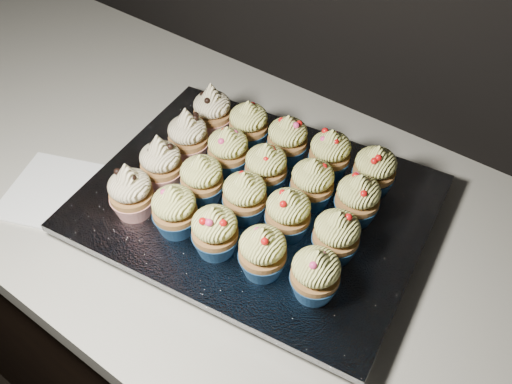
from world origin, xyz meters
TOP-DOWN VIEW (x-y plane):
  - cabinet at (0.00, 1.70)m, footprint 2.40×0.60m
  - worktop at (0.00, 1.70)m, footprint 2.44×0.64m
  - napkin at (-0.27, 1.54)m, footprint 0.19×0.19m
  - baking_tray at (0.01, 1.69)m, footprint 0.49×0.40m
  - foil_lining at (0.01, 1.69)m, footprint 0.53×0.44m
  - cupcake_0 at (-0.12, 1.57)m, footprint 0.06×0.06m
  - cupcake_1 at (-0.05, 1.58)m, footprint 0.06×0.06m
  - cupcake_2 at (0.02, 1.58)m, footprint 0.06×0.06m
  - cupcake_3 at (0.09, 1.59)m, footprint 0.06×0.06m
  - cupcake_4 at (0.16, 1.60)m, footprint 0.06×0.06m
  - cupcake_5 at (-0.12, 1.63)m, footprint 0.06×0.06m
  - cupcake_6 at (-0.06, 1.65)m, footprint 0.06×0.06m
  - cupcake_7 at (0.01, 1.66)m, footprint 0.06×0.06m
  - cupcake_8 at (0.08, 1.66)m, footprint 0.06×0.06m
  - cupcake_9 at (0.15, 1.67)m, footprint 0.06×0.06m
  - cupcake_10 at (-0.13, 1.70)m, footprint 0.06×0.06m
  - cupcake_11 at (-0.06, 1.72)m, footprint 0.06×0.06m
  - cupcake_12 at (0.00, 1.72)m, footprint 0.06×0.06m
  - cupcake_13 at (0.07, 1.73)m, footprint 0.06×0.06m
  - cupcake_14 at (0.14, 1.74)m, footprint 0.06×0.06m
  - cupcake_15 at (-0.14, 1.77)m, footprint 0.06×0.06m
  - cupcake_16 at (-0.08, 1.78)m, footprint 0.06×0.06m
  - cupcake_17 at (-0.01, 1.79)m, footprint 0.06×0.06m
  - cupcake_18 at (0.06, 1.80)m, footprint 0.06×0.06m
  - cupcake_19 at (0.13, 1.81)m, footprint 0.06×0.06m

SIDE VIEW (x-z plane):
  - cabinet at x=0.00m, z-range 0.00..0.86m
  - worktop at x=0.00m, z-range 0.86..0.90m
  - napkin at x=-0.27m, z-range 0.90..0.90m
  - baking_tray at x=0.01m, z-range 0.90..0.92m
  - foil_lining at x=0.01m, z-range 0.92..0.93m
  - cupcake_1 at x=-0.05m, z-range 0.93..1.01m
  - cupcake_2 at x=0.02m, z-range 0.93..1.01m
  - cupcake_3 at x=0.09m, z-range 0.93..1.01m
  - cupcake_4 at x=0.16m, z-range 0.93..1.01m
  - cupcake_6 at x=-0.06m, z-range 0.93..1.01m
  - cupcake_7 at x=0.01m, z-range 0.93..1.01m
  - cupcake_8 at x=0.08m, z-range 0.93..1.01m
  - cupcake_9 at x=0.15m, z-range 0.93..1.01m
  - cupcake_11 at x=-0.06m, z-range 0.93..1.01m
  - cupcake_12 at x=0.00m, z-range 0.93..1.01m
  - cupcake_13 at x=0.07m, z-range 0.93..1.01m
  - cupcake_14 at x=0.14m, z-range 0.93..1.01m
  - cupcake_16 at x=-0.08m, z-range 0.93..1.01m
  - cupcake_17 at x=-0.01m, z-range 0.93..1.01m
  - cupcake_18 at x=0.06m, z-range 0.93..1.01m
  - cupcake_19 at x=0.13m, z-range 0.93..1.01m
  - cupcake_0 at x=-0.12m, z-range 0.93..1.02m
  - cupcake_5 at x=-0.12m, z-range 0.93..1.02m
  - cupcake_10 at x=-0.13m, z-range 0.93..1.02m
  - cupcake_15 at x=-0.14m, z-range 0.93..1.02m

